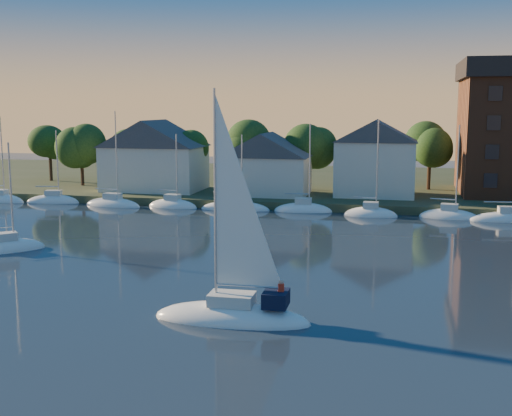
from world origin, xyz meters
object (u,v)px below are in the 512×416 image
(clubhouse_west, at_px, (155,154))
(clubhouse_east, at_px, (375,157))
(hero_sailboat, at_px, (234,311))
(clubhouse_centre, at_px, (266,163))
(drifting_sailboat_left, at_px, (7,250))

(clubhouse_west, height_order, clubhouse_east, clubhouse_east)
(clubhouse_east, bearing_deg, hero_sailboat, -96.97)
(clubhouse_west, relative_size, hero_sailboat, 0.94)
(clubhouse_centre, height_order, drifting_sailboat_left, drifting_sailboat_left)
(clubhouse_centre, relative_size, clubhouse_east, 1.10)
(clubhouse_west, relative_size, clubhouse_centre, 1.18)
(hero_sailboat, bearing_deg, clubhouse_east, -97.90)
(clubhouse_centre, relative_size, drifting_sailboat_left, 1.10)
(hero_sailboat, bearing_deg, drifting_sailboat_left, -30.03)
(clubhouse_east, distance_m, drifting_sailboat_left, 47.18)
(clubhouse_west, bearing_deg, clubhouse_east, 1.91)
(clubhouse_east, bearing_deg, drifting_sailboat_left, -129.83)
(hero_sailboat, bearing_deg, clubhouse_centre, -81.36)
(clubhouse_centre, bearing_deg, hero_sailboat, -80.42)
(clubhouse_west, distance_m, hero_sailboat, 54.17)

